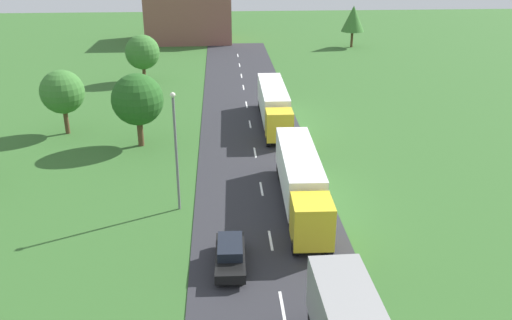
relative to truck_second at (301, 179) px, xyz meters
The scene contains 11 objects.
road 7.28m from the truck_second, 111.39° to the right, with size 10.00×140.00×0.06m, color #2B2B30.
lane_marking_centre 8.62m from the truck_second, 107.68° to the right, with size 0.16×124.73×0.01m.
truck_second is the anchor object (origin of this frame).
truck_third 18.42m from the truck_second, 90.34° to the left, with size 2.66×13.90×3.66m.
car_third 9.02m from the truck_second, 125.26° to the right, with size 1.81×4.64×1.49m.
lamppost_second 8.97m from the truck_second, behind, with size 0.36×0.36×8.53m.
tree_oak 40.12m from the truck_second, 112.78° to the left, with size 4.48×4.48×6.16m.
tree_birch 18.50m from the truck_second, 134.67° to the left, with size 4.66×4.66×6.74m.
tree_maple 26.66m from the truck_second, 140.57° to the left, with size 4.17×4.17×6.28m.
tree_elm 61.54m from the truck_second, 73.44° to the left, with size 3.95×3.95×7.04m.
distant_building 68.42m from the truck_second, 99.12° to the left, with size 15.16×12.28×8.27m, color brown.
Camera 1 is at (-2.91, -3.01, 17.88)m, focal length 37.76 mm.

